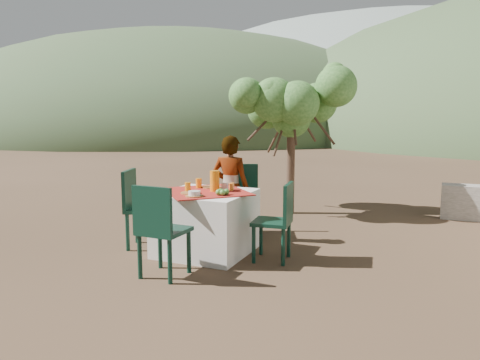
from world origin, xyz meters
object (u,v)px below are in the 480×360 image
at_px(chair_near, 159,227).
at_px(chair_left, 139,205).
at_px(table, 206,222).
at_px(chair_far, 242,195).
at_px(chair_right, 279,218).
at_px(juice_pitcher, 215,181).
at_px(person, 231,188).
at_px(shrub_tree, 296,112).

relative_size(chair_near, chair_left, 0.99).
bearing_deg(chair_left, table, -100.59).
height_order(table, chair_far, chair_far).
bearing_deg(chair_right, juice_pitcher, -95.71).
bearing_deg(table, person, 86.25).
bearing_deg(shrub_tree, table, -97.56).
xyz_separation_m(shrub_tree, juice_pitcher, (-0.24, -2.60, -0.81)).
bearing_deg(chair_near, person, -90.76).
bearing_deg(chair_near, chair_left, -43.76).
distance_m(chair_far, juice_pitcher, 1.06).
distance_m(chair_near, chair_left, 1.22).
relative_size(chair_right, person, 0.65).
bearing_deg(chair_near, table, -89.92).
distance_m(chair_far, chair_near, 2.02).
distance_m(chair_far, shrub_tree, 2.00).
relative_size(table, chair_left, 1.32).
bearing_deg(shrub_tree, person, -98.76).
height_order(shrub_tree, juice_pitcher, shrub_tree).
bearing_deg(shrub_tree, chair_left, -114.24).
xyz_separation_m(chair_near, juice_pitcher, (0.13, 1.02, 0.34)).
height_order(person, juice_pitcher, person).
bearing_deg(chair_right, person, -130.83).
height_order(chair_near, chair_right, chair_near).
relative_size(table, chair_right, 1.43).
bearing_deg(table, shrub_tree, 82.44).
height_order(chair_far, person, person).
bearing_deg(chair_left, juice_pitcher, -99.58).
relative_size(chair_far, chair_right, 1.07).
bearing_deg(shrub_tree, chair_right, -77.81).
xyz_separation_m(table, chair_left, (-0.89, -0.11, 0.17)).
bearing_deg(chair_left, shrub_tree, -42.04).
bearing_deg(chair_right, chair_far, -145.16).
xyz_separation_m(table, shrub_tree, (0.35, 2.63, 1.32)).
distance_m(chair_left, chair_right, 1.80).
height_order(chair_right, shrub_tree, shrub_tree).
bearing_deg(chair_far, chair_right, -70.56).
xyz_separation_m(chair_near, chair_left, (-0.86, 0.87, 0.01)).
height_order(chair_right, juice_pitcher, juice_pitcher).
xyz_separation_m(table, person, (0.04, 0.64, 0.32)).
height_order(chair_left, shrub_tree, shrub_tree).
xyz_separation_m(chair_left, juice_pitcher, (0.99, 0.14, 0.34)).
height_order(chair_far, chair_right, chair_far).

